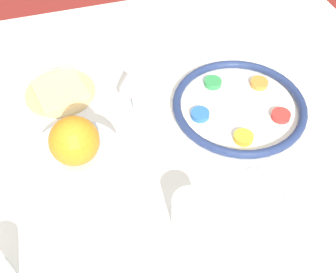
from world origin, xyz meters
The scene contains 12 objects.
ground_plane centered at (0.00, 0.00, 0.00)m, with size 8.00×8.00×0.00m, color maroon.
dining_table centered at (0.00, 0.00, 0.36)m, with size 1.51×1.08×0.71m.
seder_plate centered at (-0.28, 0.02, 0.73)m, with size 0.32×0.32×0.03m.
wine_glass centered at (-0.05, -0.06, 0.81)m, with size 0.07×0.07×0.13m.
fruit_stand centered at (0.11, 0.14, 0.81)m, with size 0.18×0.18×0.12m.
orange_fruit centered at (0.10, 0.14, 0.88)m, with size 0.09×0.09×0.09m.
bread_plate centered at (0.12, -0.17, 0.72)m, with size 0.17×0.17×0.02m.
napkin_roll centered at (0.09, -0.28, 0.74)m, with size 0.15×0.05×0.05m.
cup_near centered at (-0.07, 0.26, 0.75)m, with size 0.06×0.06×0.08m.
fork_left centered at (-0.29, 0.27, 0.72)m, with size 0.07×0.17×0.01m.
fork_right centered at (-0.26, 0.27, 0.72)m, with size 0.06×0.18×0.01m.
spoon centered at (0.07, -0.32, 0.72)m, with size 0.15×0.08×0.01m.
Camera 1 is at (0.07, 0.60, 1.40)m, focal length 42.00 mm.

